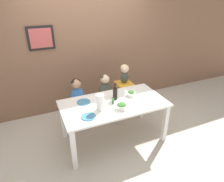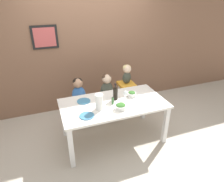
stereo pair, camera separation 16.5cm
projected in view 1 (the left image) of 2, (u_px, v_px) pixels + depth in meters
ground_plane at (113, 138)px, 3.55m from camera, size 14.00×14.00×0.00m
wall_back at (87, 45)px, 4.02m from camera, size 10.00×0.09×2.70m
dining_table at (114, 107)px, 3.26m from camera, size 1.69×0.88×0.73m
chair_far_left at (78, 107)px, 3.77m from camera, size 0.36×0.40×0.45m
chair_far_center at (105, 101)px, 3.97m from camera, size 0.36×0.40×0.45m
chair_right_highchair at (124, 90)px, 4.04m from camera, size 0.31×0.34×0.70m
person_child_left at (77, 91)px, 3.61m from camera, size 0.25×0.18×0.50m
person_child_center at (105, 86)px, 3.81m from camera, size 0.25×0.18×0.50m
person_baby_right at (125, 72)px, 3.86m from camera, size 0.18×0.17×0.38m
wine_bottle at (115, 93)px, 3.27m from camera, size 0.08×0.08×0.29m
paper_towel_roll at (100, 102)px, 2.98m from camera, size 0.12×0.12×0.25m
wine_glass_near at (125, 93)px, 3.26m from camera, size 0.08×0.08×0.17m
salad_bowl_large at (122, 106)px, 3.04m from camera, size 0.17×0.17×0.09m
salad_bowl_small at (131, 93)px, 3.41m from camera, size 0.14×0.14×0.09m
dinner_plate_front_left at (89, 117)px, 2.86m from camera, size 0.22×0.22×0.01m
dinner_plate_back_left at (84, 102)px, 3.23m from camera, size 0.22×0.22×0.01m
condiment_bottle_hot_sauce at (113, 100)px, 3.16m from camera, size 0.04×0.04×0.13m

